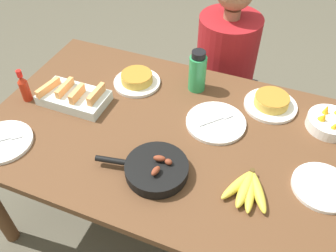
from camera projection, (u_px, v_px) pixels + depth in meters
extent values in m
plane|color=#565142|center=(168.00, 215.00, 2.06)|extent=(14.00, 14.00, 0.00)
cube|color=brown|center=(168.00, 134.00, 1.57)|extent=(1.61, 1.00, 0.03)
cylinder|color=brown|center=(87.00, 95.00, 2.31)|extent=(0.07, 0.07, 0.67)
cylinder|color=brown|center=(327.00, 161.00, 1.91)|extent=(0.07, 0.07, 0.67)
ellipsoid|color=gold|center=(238.00, 185.00, 1.34)|extent=(0.11, 0.18, 0.04)
ellipsoid|color=gold|center=(245.00, 188.00, 1.32)|extent=(0.06, 0.19, 0.04)
ellipsoid|color=gold|center=(250.00, 191.00, 1.32)|extent=(0.06, 0.20, 0.04)
ellipsoid|color=gold|center=(258.00, 191.00, 1.31)|extent=(0.12, 0.19, 0.04)
cylinder|color=#4C3819|center=(252.00, 173.00, 1.38)|extent=(0.02, 0.02, 0.04)
cube|color=silver|center=(74.00, 98.00, 1.68)|extent=(0.32, 0.18, 0.05)
cube|color=#F29E56|center=(48.00, 88.00, 1.67)|extent=(0.05, 0.14, 0.04)
cube|color=#F29E56|center=(65.00, 88.00, 1.67)|extent=(0.02, 0.13, 0.04)
cube|color=#F29E56|center=(77.00, 94.00, 1.63)|extent=(0.02, 0.11, 0.05)
cube|color=#F29E56|center=(96.00, 94.00, 1.63)|extent=(0.02, 0.13, 0.05)
cylinder|color=black|center=(157.00, 173.00, 1.39)|extent=(0.24, 0.24, 0.01)
cylinder|color=black|center=(157.00, 169.00, 1.37)|extent=(0.25, 0.25, 0.04)
cylinder|color=black|center=(111.00, 160.00, 1.39)|extent=(0.13, 0.05, 0.02)
ellipsoid|color=brown|center=(156.00, 171.00, 1.32)|extent=(0.04, 0.05, 0.03)
ellipsoid|color=brown|center=(159.00, 158.00, 1.36)|extent=(0.05, 0.04, 0.03)
ellipsoid|color=brown|center=(168.00, 162.00, 1.36)|extent=(0.03, 0.03, 0.03)
cylinder|color=white|center=(270.00, 105.00, 1.67)|extent=(0.25, 0.25, 0.02)
cylinder|color=gold|center=(272.00, 101.00, 1.65)|extent=(0.16, 0.16, 0.04)
cylinder|color=#AB7427|center=(273.00, 97.00, 1.63)|extent=(0.16, 0.16, 0.00)
cylinder|color=white|center=(137.00, 82.00, 1.79)|extent=(0.23, 0.23, 0.02)
cylinder|color=gold|center=(137.00, 78.00, 1.77)|extent=(0.16, 0.16, 0.04)
cylinder|color=#AB7427|center=(136.00, 74.00, 1.76)|extent=(0.15, 0.15, 0.00)
cylinder|color=white|center=(3.00, 142.00, 1.50)|extent=(0.25, 0.25, 0.02)
cube|color=silver|center=(16.00, 137.00, 1.51)|extent=(0.05, 0.05, 0.00)
cylinder|color=white|center=(322.00, 187.00, 1.34)|extent=(0.23, 0.23, 0.02)
cylinder|color=silver|center=(324.00, 178.00, 1.35)|extent=(0.09, 0.10, 0.01)
cylinder|color=white|center=(216.00, 122.00, 1.59)|extent=(0.27, 0.27, 0.02)
cylinder|color=silver|center=(211.00, 122.00, 1.57)|extent=(0.09, 0.09, 0.01)
cube|color=silver|center=(227.00, 116.00, 1.60)|extent=(0.05, 0.05, 0.00)
cylinder|color=white|center=(329.00, 123.00, 1.56)|extent=(0.20, 0.20, 0.05)
cone|color=#F4A819|center=(326.00, 110.00, 1.55)|extent=(0.04, 0.04, 0.05)
cone|color=#F4A819|center=(323.00, 117.00, 1.52)|extent=(0.06, 0.06, 0.05)
cone|color=#F4A819|center=(336.00, 125.00, 1.49)|extent=(0.04, 0.03, 0.05)
cylinder|color=#2D9351|center=(197.00, 73.00, 1.71)|extent=(0.08, 0.08, 0.18)
cylinder|color=black|center=(199.00, 55.00, 1.63)|extent=(0.07, 0.07, 0.03)
cylinder|color=#B72814|center=(25.00, 91.00, 1.68)|extent=(0.04, 0.04, 0.10)
cone|color=#B72814|center=(21.00, 79.00, 1.63)|extent=(0.04, 0.04, 0.03)
cylinder|color=red|center=(19.00, 74.00, 1.61)|extent=(0.02, 0.02, 0.03)
cube|color=black|center=(219.00, 113.00, 2.39)|extent=(0.38, 0.38, 0.39)
cylinder|color=maroon|center=(226.00, 57.00, 2.08)|extent=(0.35, 0.35, 0.50)
cylinder|color=#9E7051|center=(232.00, 13.00, 1.88)|extent=(0.09, 0.09, 0.05)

